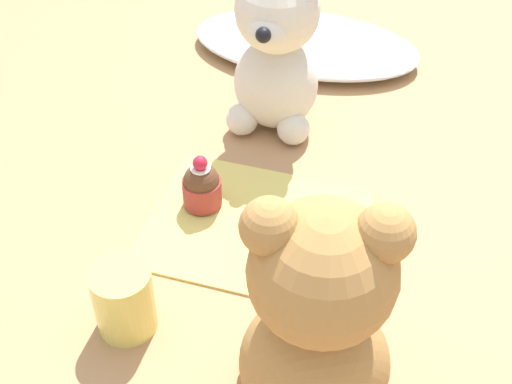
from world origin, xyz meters
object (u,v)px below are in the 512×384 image
(teddy_bear_tan, at_px, (317,325))
(cupcake_near_tan_bear, at_px, (301,247))
(teddy_bear_cream, at_px, (276,52))
(cupcake_near_cream_bear, at_px, (202,185))
(juice_glass, at_px, (124,300))

(teddy_bear_tan, relative_size, cupcake_near_tan_bear, 3.43)
(teddy_bear_tan, xyz_separation_m, cupcake_near_tan_bear, (-0.05, 0.16, -0.09))
(teddy_bear_cream, xyz_separation_m, cupcake_near_cream_bear, (-0.04, -0.18, -0.08))
(cupcake_near_cream_bear, distance_m, juice_glass, 0.18)
(cupcake_near_cream_bear, bearing_deg, teddy_bear_cream, 78.43)
(cupcake_near_tan_bear, bearing_deg, cupcake_near_cream_bear, 155.39)
(teddy_bear_cream, distance_m, juice_glass, 0.37)
(cupcake_near_tan_bear, xyz_separation_m, juice_glass, (-0.15, -0.12, 0.01))
(teddy_bear_tan, bearing_deg, cupcake_near_cream_bear, -62.43)
(teddy_bear_cream, relative_size, teddy_bear_tan, 0.89)
(cupcake_near_cream_bear, distance_m, cupcake_near_tan_bear, 0.15)
(cupcake_near_cream_bear, height_order, cupcake_near_tan_bear, cupcake_near_tan_bear)
(teddy_bear_cream, height_order, cupcake_near_tan_bear, teddy_bear_cream)
(teddy_bear_tan, height_order, cupcake_near_tan_bear, teddy_bear_tan)
(cupcake_near_cream_bear, relative_size, cupcake_near_tan_bear, 0.93)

